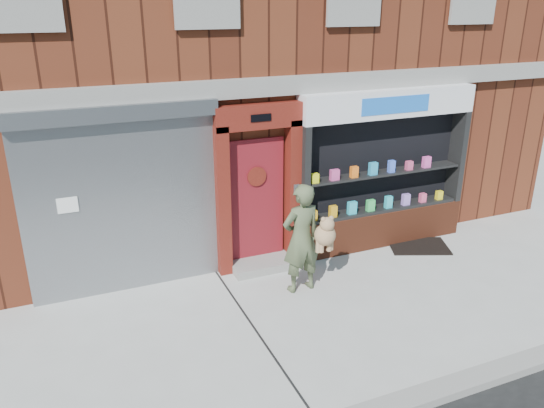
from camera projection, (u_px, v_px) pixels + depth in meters
ground at (348, 307)px, 8.22m from camera, size 80.00×80.00×0.00m
curb at (440, 391)px, 6.35m from camera, size 60.00×0.30×0.12m
building at (221, 23)px, 11.96m from camera, size 12.00×8.16×8.00m
shutter_bay at (121, 190)px, 8.18m from camera, size 3.10×0.30×3.04m
red_door_bay at (258, 188)px, 9.03m from camera, size 1.52×0.58×2.90m
pharmacy_bay at (383, 176)px, 9.93m from camera, size 3.50×0.41×3.00m
woman at (304, 238)px, 8.41m from camera, size 0.85×0.60×1.83m
doormat at (418, 246)px, 10.25m from camera, size 1.31×1.13×0.03m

